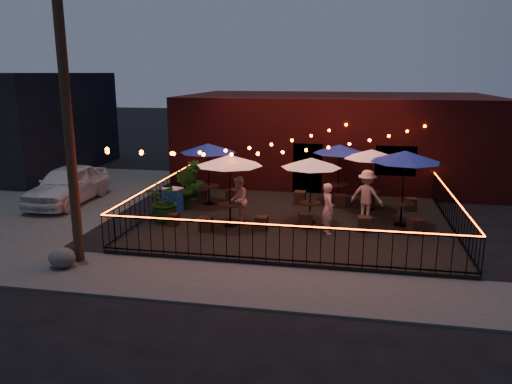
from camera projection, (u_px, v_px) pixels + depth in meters
ground at (289, 243)px, 15.09m from camera, size 110.00×110.00×0.00m
patio at (296, 222)px, 16.98m from camera, size 10.00×8.00×0.15m
sidewalk at (272, 286)px, 11.98m from camera, size 18.00×2.50×0.05m
parking_lot at (19, 194)px, 21.10m from camera, size 11.00×12.00×0.02m
brick_building at (336, 137)px, 23.98m from camera, size 14.00×8.00×4.00m
utility_pole at (67, 114)px, 12.66m from camera, size 0.26×0.26×8.00m
fence_front at (279, 244)px, 13.02m from camera, size 10.00×0.04×1.04m
fence_left at (157, 198)px, 17.76m from camera, size 0.04×8.00×1.04m
fence_right at (452, 213)px, 15.92m from camera, size 0.04×8.00×1.04m
festoon_lights at (266, 151)px, 16.31m from camera, size 10.02×8.72×1.32m
cafe_table_0 at (230, 161)px, 15.81m from camera, size 2.25×2.25×2.34m
cafe_table_1 at (208, 149)px, 18.49m from camera, size 2.45×2.45×2.32m
cafe_table_2 at (311, 164)px, 16.22m from camera, size 2.02×2.02×2.18m
cafe_table_3 at (340, 150)px, 18.82m from camera, size 2.31×2.31×2.23m
cafe_table_4 at (405, 157)px, 15.83m from camera, size 2.60×2.60×2.46m
cafe_table_5 at (372, 155)px, 17.74m from camera, size 2.51×2.51×2.21m
bistro_chair_0 at (173, 219)px, 16.28m from camera, size 0.34×0.34×0.40m
bistro_chair_1 at (206, 224)px, 15.71m from camera, size 0.39×0.39×0.45m
bistro_chair_2 at (203, 196)px, 19.27m from camera, size 0.44×0.44×0.44m
bistro_chair_3 at (233, 196)px, 19.17m from camera, size 0.52×0.52×0.51m
bistro_chair_4 at (261, 223)px, 15.80m from camera, size 0.40×0.40×0.44m
bistro_chair_5 at (305, 220)px, 16.05m from camera, size 0.50×0.50×0.49m
bistro_chair_6 at (300, 198)px, 18.92m from camera, size 0.43×0.43×0.50m
bistro_chair_7 at (340, 201)px, 18.53m from camera, size 0.43×0.43×0.47m
bistro_chair_8 at (364, 224)px, 15.67m from camera, size 0.41×0.41×0.47m
bistro_chair_9 at (416, 226)px, 15.40m from camera, size 0.54×0.54×0.49m
bistro_chair_10 at (368, 202)px, 18.38m from camera, size 0.50×0.50×0.46m
bistro_chair_11 at (411, 204)px, 18.05m from camera, size 0.42×0.42×0.45m
patron_a at (328, 208)px, 15.35m from camera, size 0.57×0.68×1.59m
patron_b at (238, 200)px, 16.41m from camera, size 0.64×0.80×1.57m
patron_c at (367, 195)px, 16.72m from camera, size 1.26×0.98×1.72m
potted_shrub_a at (166, 201)px, 16.64m from camera, size 1.51×1.38×1.41m
potted_shrub_b at (185, 188)px, 18.19m from camera, size 1.03×0.94×1.52m
potted_shrub_c at (195, 179)px, 20.06m from camera, size 1.02×1.02×1.42m
cooler at (173, 199)px, 17.96m from camera, size 0.75×0.63×0.85m
boulder at (62, 258)px, 13.03m from camera, size 0.99×0.93×0.62m
car_white at (68, 185)px, 19.52m from camera, size 1.85×4.42×1.49m
car_silver at (41, 162)px, 24.65m from camera, size 2.42×4.58×1.43m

